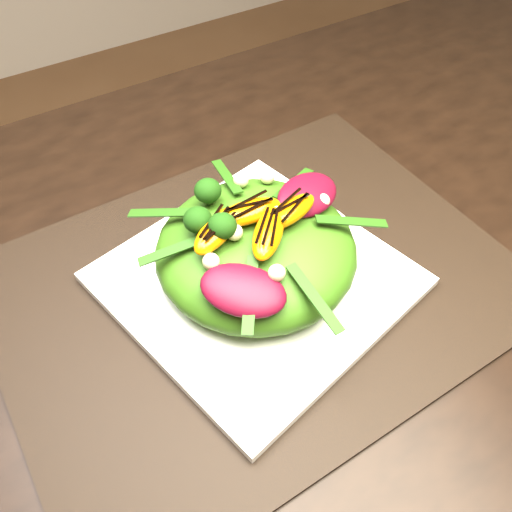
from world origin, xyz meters
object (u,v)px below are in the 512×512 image
salad_bowl (256,271)px  orange_segment (253,216)px  plate_base (256,279)px  placemat (256,283)px  lettuce_mound (256,250)px  dining_table (396,219)px

salad_bowl → orange_segment: (0.00, 0.01, 0.08)m
plate_base → salad_bowl: bearing=0.0°
placemat → lettuce_mound: size_ratio=2.63×
placemat → orange_segment: bearing=87.1°
lettuce_mound → orange_segment: (0.00, 0.01, 0.05)m
lettuce_mound → orange_segment: size_ratio=3.12×
lettuce_mound → orange_segment: bearing=87.1°
dining_table → placemat: 0.22m
lettuce_mound → placemat: bearing=0.0°
plate_base → dining_table: bearing=2.5°
lettuce_mound → salad_bowl: bearing=0.0°
salad_bowl → orange_segment: size_ratio=3.80×
salad_bowl → lettuce_mound: 0.03m
plate_base → lettuce_mound: (0.00, 0.00, 0.05)m
placemat → lettuce_mound: lettuce_mound is taller
dining_table → lettuce_mound: dining_table is taller
salad_bowl → lettuce_mound: (0.00, 0.00, 0.03)m
orange_segment → salad_bowl: bearing=-92.9°
salad_bowl → plate_base: bearing=0.0°
placemat → plate_base: (0.00, 0.00, 0.01)m
dining_table → orange_segment: size_ratio=23.42×
salad_bowl → lettuce_mound: lettuce_mound is taller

